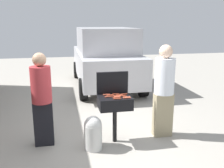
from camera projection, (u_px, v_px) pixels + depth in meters
name	position (u px, v px, depth m)	size (l,w,h in m)	color
ground_plane	(99.00, 139.00, 4.86)	(24.00, 24.00, 0.00)	#9E998E
bbq_grill	(115.00, 104.00, 4.59)	(0.60, 0.44, 0.89)	black
grill_lid_open	(112.00, 83.00, 4.72)	(0.60, 0.05, 0.42)	black
hot_dog_0	(108.00, 97.00, 4.52)	(0.03, 0.03, 0.13)	#B74C33
hot_dog_1	(110.00, 95.00, 4.61)	(0.03, 0.03, 0.13)	#AD4228
hot_dog_2	(117.00, 97.00, 4.51)	(0.03, 0.03, 0.13)	#C6593D
hot_dog_3	(117.00, 99.00, 4.41)	(0.03, 0.03, 0.13)	#AD4228
hot_dog_4	(119.00, 95.00, 4.61)	(0.03, 0.03, 0.13)	#AD4228
hot_dog_5	(116.00, 97.00, 4.48)	(0.03, 0.03, 0.13)	#B74C33
hot_dog_6	(124.00, 94.00, 4.68)	(0.03, 0.03, 0.13)	#AD4228
hot_dog_7	(126.00, 97.00, 4.49)	(0.03, 0.03, 0.13)	#C6593D
hot_dog_8	(107.00, 95.00, 4.65)	(0.03, 0.03, 0.13)	#B74C33
hot_dog_9	(122.00, 96.00, 4.57)	(0.03, 0.03, 0.13)	#AD4228
hot_dog_10	(116.00, 96.00, 4.57)	(0.03, 0.03, 0.13)	#AD4228
hot_dog_11	(116.00, 94.00, 4.69)	(0.03, 0.03, 0.13)	#AD4228
hot_dog_12	(127.00, 98.00, 4.45)	(0.03, 0.03, 0.13)	#C6593D
propane_tank	(93.00, 132.00, 4.41)	(0.32, 0.32, 0.62)	silver
person_left	(42.00, 96.00, 4.44)	(0.36, 0.36, 1.70)	black
person_right	(164.00, 88.00, 4.80)	(0.38, 0.38, 1.80)	gray
parked_minivan	(105.00, 57.00, 8.64)	(2.05, 4.41, 2.02)	#B7B7BC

